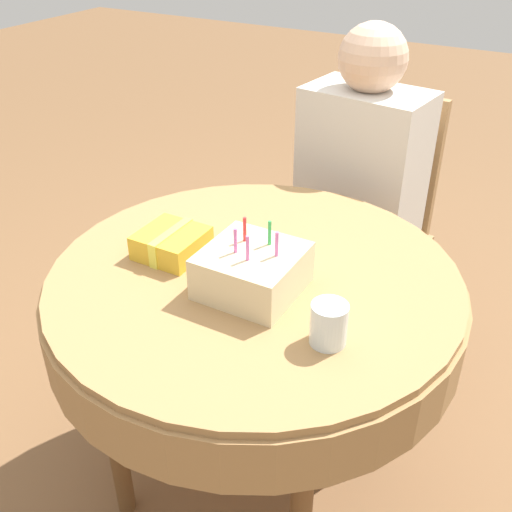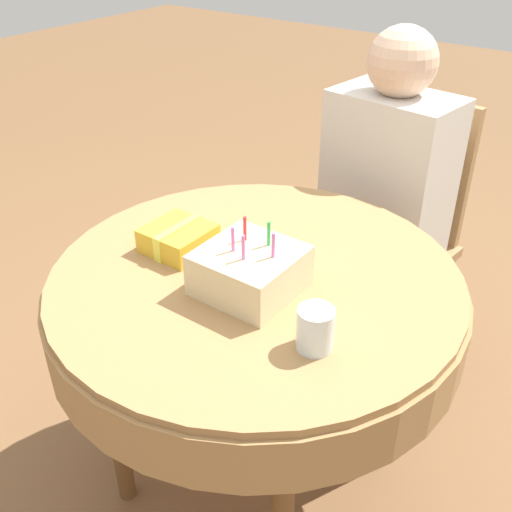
{
  "view_description": "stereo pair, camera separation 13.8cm",
  "coord_description": "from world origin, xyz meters",
  "px_view_note": "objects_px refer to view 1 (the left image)",
  "views": [
    {
      "loc": [
        0.59,
        -1.04,
        1.54
      ],
      "look_at": [
        0.02,
        -0.02,
        0.81
      ],
      "focal_mm": 42.0,
      "sensor_mm": 36.0,
      "label": 1
    },
    {
      "loc": [
        0.7,
        -0.96,
        1.54
      ],
      "look_at": [
        0.02,
        -0.02,
        0.81
      ],
      "focal_mm": 42.0,
      "sensor_mm": 36.0,
      "label": 2
    }
  ],
  "objects_px": {
    "person": "(359,172)",
    "drinking_glass": "(329,324)",
    "chair": "(367,219)",
    "gift_box": "(172,243)",
    "birthday_cake": "(252,271)"
  },
  "relations": [
    {
      "from": "birthday_cake",
      "to": "gift_box",
      "type": "relative_size",
      "value": 1.33
    },
    {
      "from": "chair",
      "to": "gift_box",
      "type": "bearing_deg",
      "value": -96.34
    },
    {
      "from": "person",
      "to": "chair",
      "type": "bearing_deg",
      "value": 90.0
    },
    {
      "from": "person",
      "to": "gift_box",
      "type": "bearing_deg",
      "value": -97.11
    },
    {
      "from": "chair",
      "to": "gift_box",
      "type": "xyz_separation_m",
      "value": [
        -0.21,
        -0.88,
        0.29
      ]
    },
    {
      "from": "chair",
      "to": "gift_box",
      "type": "relative_size",
      "value": 5.95
    },
    {
      "from": "drinking_glass",
      "to": "gift_box",
      "type": "distance_m",
      "value": 0.49
    },
    {
      "from": "gift_box",
      "to": "drinking_glass",
      "type": "bearing_deg",
      "value": -14.44
    },
    {
      "from": "person",
      "to": "gift_box",
      "type": "xyz_separation_m",
      "value": [
        -0.2,
        -0.78,
        0.07
      ]
    },
    {
      "from": "person",
      "to": "drinking_glass",
      "type": "distance_m",
      "value": 0.95
    },
    {
      "from": "chair",
      "to": "drinking_glass",
      "type": "relative_size",
      "value": 10.21
    },
    {
      "from": "person",
      "to": "drinking_glass",
      "type": "bearing_deg",
      "value": -65.79
    },
    {
      "from": "birthday_cake",
      "to": "person",
      "type": "bearing_deg",
      "value": 93.5
    },
    {
      "from": "person",
      "to": "gift_box",
      "type": "height_order",
      "value": "person"
    },
    {
      "from": "chair",
      "to": "person",
      "type": "height_order",
      "value": "person"
    }
  ]
}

